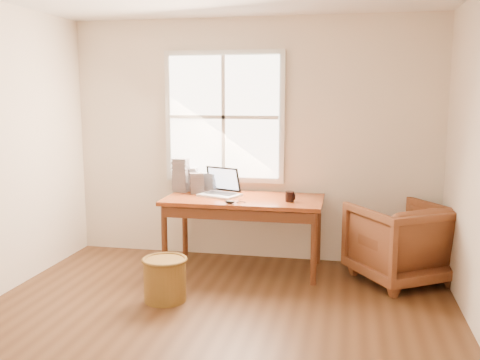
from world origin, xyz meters
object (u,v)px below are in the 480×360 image
object	(u,v)px
laptop	(220,183)
cd_stack_a	(192,179)
coffee_mug	(290,196)
armchair	(400,243)
wicker_stool	(165,280)
desk	(244,200)

from	to	relation	value
laptop	cd_stack_a	size ratio (longest dim) A/B	1.60
coffee_mug	cd_stack_a	size ratio (longest dim) A/B	0.40
armchair	laptop	distance (m)	1.89
laptop	coffee_mug	xyz separation A→B (m)	(0.74, -0.14, -0.09)
coffee_mug	wicker_stool	bearing A→B (deg)	-136.31
wicker_stool	laptop	xyz separation A→B (m)	(0.25, 1.03, 0.71)
desk	wicker_stool	world-z (taller)	desk
armchair	wicker_stool	xyz separation A→B (m)	(-2.06, -0.93, -0.20)
desk	laptop	xyz separation A→B (m)	(-0.26, 0.04, 0.16)
desk	cd_stack_a	size ratio (longest dim) A/B	6.42
laptop	coffee_mug	world-z (taller)	laptop
wicker_stool	laptop	size ratio (longest dim) A/B	0.93
laptop	desk	bearing A→B (deg)	13.00
armchair	laptop	xyz separation A→B (m)	(-1.81, 0.10, 0.51)
wicker_stool	coffee_mug	bearing A→B (deg)	42.20
cd_stack_a	coffee_mug	bearing A→B (deg)	-18.97
wicker_stool	coffee_mug	size ratio (longest dim) A/B	3.73
coffee_mug	armchair	bearing A→B (deg)	3.13
desk	laptop	distance (m)	0.31
armchair	cd_stack_a	bearing A→B (deg)	-41.86
desk	wicker_stool	xyz separation A→B (m)	(-0.51, -0.99, -0.55)
armchair	wicker_stool	bearing A→B (deg)	-8.47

